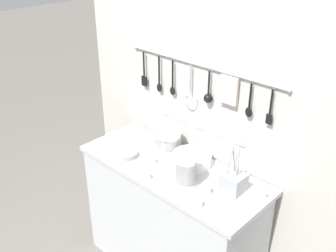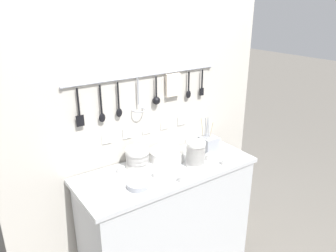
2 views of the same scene
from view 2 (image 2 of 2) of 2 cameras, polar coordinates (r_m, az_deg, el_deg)
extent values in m
cube|color=#B7BABC|center=(2.25, -0.17, -7.70)|extent=(1.25, 0.50, 0.03)
cube|color=#B7BABC|center=(2.49, -0.16, -16.53)|extent=(1.20, 0.48, 0.84)
cube|color=#BCB7AD|center=(2.41, -4.01, -2.13)|extent=(2.05, 0.04, 1.99)
cylinder|color=#93969E|center=(2.24, -3.89, 8.73)|extent=(1.15, 0.01, 0.01)
sphere|color=#93969E|center=(2.01, -18.12, 6.34)|extent=(0.02, 0.02, 0.02)
sphere|color=#93969E|center=(2.57, 7.32, 10.23)|extent=(0.02, 0.02, 0.02)
cylinder|color=black|center=(2.05, -15.36, 3.98)|extent=(0.01, 0.01, 0.18)
cube|color=black|center=(2.09, -15.05, 0.88)|extent=(0.05, 0.01, 0.07)
cylinder|color=#93969E|center=(2.04, -15.73, 6.60)|extent=(0.01, 0.01, 0.02)
cylinder|color=black|center=(2.10, -11.63, 4.52)|extent=(0.01, 0.01, 0.19)
ellipsoid|color=black|center=(2.14, -11.39, 1.42)|extent=(0.04, 0.02, 0.06)
cylinder|color=#93969E|center=(2.09, -11.96, 7.26)|extent=(0.01, 0.01, 0.02)
cylinder|color=black|center=(2.15, -8.66, 5.22)|extent=(0.01, 0.01, 0.18)
ellipsoid|color=black|center=(2.18, -8.50, 2.31)|extent=(0.04, 0.02, 0.06)
cylinder|color=#93969E|center=(2.14, -8.95, 7.77)|extent=(0.01, 0.01, 0.02)
cylinder|color=#93969E|center=(2.22, -5.20, 5.92)|extent=(0.01, 0.01, 0.17)
torus|color=#93969E|center=(2.25, -5.10, 2.79)|extent=(0.10, 0.10, 0.01)
cylinder|color=#93969E|center=(2.20, -5.44, 8.33)|extent=(0.01, 0.01, 0.02)
cylinder|color=black|center=(2.28, -2.07, 6.75)|extent=(0.01, 0.01, 0.15)
sphere|color=black|center=(2.31, -2.04, 4.45)|extent=(0.06, 0.06, 0.06)
cylinder|color=#93969E|center=(2.28, -2.27, 8.81)|extent=(0.01, 0.01, 0.02)
cube|color=beige|center=(2.36, 0.88, 7.16)|extent=(0.12, 0.02, 0.16)
cylinder|color=#93969E|center=(2.35, 0.72, 9.24)|extent=(0.01, 0.01, 0.02)
cylinder|color=black|center=(2.44, 3.64, 7.75)|extent=(0.01, 0.01, 0.15)
ellipsoid|color=black|center=(2.47, 3.58, 5.53)|extent=(0.04, 0.02, 0.06)
cylinder|color=#93969E|center=(2.44, 3.50, 9.61)|extent=(0.01, 0.01, 0.02)
cylinder|color=black|center=(2.52, 5.96, 8.10)|extent=(0.01, 0.01, 0.15)
cube|color=black|center=(2.55, 5.88, 5.95)|extent=(0.04, 0.01, 0.06)
cylinder|color=#93969E|center=(2.52, 5.85, 9.91)|extent=(0.01, 0.01, 0.02)
cube|color=white|center=(2.23, -10.66, -2.12)|extent=(0.07, 0.01, 0.07)
cube|color=white|center=(2.29, -7.11, -1.27)|extent=(0.07, 0.01, 0.07)
cube|color=white|center=(2.36, -3.76, -0.45)|extent=(0.07, 0.01, 0.07)
cube|color=white|center=(2.43, -0.61, 0.31)|extent=(0.07, 0.01, 0.07)
cube|color=white|center=(2.52, 2.33, 1.03)|extent=(0.07, 0.01, 0.07)
cylinder|color=white|center=(2.26, -5.31, -6.46)|extent=(0.16, 0.16, 0.05)
cylinder|color=white|center=(2.25, -5.33, -5.82)|extent=(0.16, 0.16, 0.05)
cylinder|color=white|center=(2.24, -5.36, -5.18)|extent=(0.16, 0.16, 0.05)
cylinder|color=white|center=(2.23, -5.38, -4.53)|extent=(0.16, 0.16, 0.05)
cylinder|color=white|center=(2.28, 4.77, -6.37)|extent=(0.13, 0.13, 0.04)
cylinder|color=white|center=(2.27, 4.79, -5.86)|extent=(0.13, 0.13, 0.04)
cylinder|color=white|center=(2.26, 4.81, -5.34)|extent=(0.13, 0.13, 0.04)
cylinder|color=white|center=(2.25, 4.82, -4.82)|extent=(0.13, 0.13, 0.04)
cylinder|color=white|center=(2.24, 4.84, -4.30)|extent=(0.13, 0.13, 0.04)
cylinder|color=white|center=(2.23, 4.86, -3.77)|extent=(0.13, 0.13, 0.04)
cylinder|color=white|center=(2.22, 4.88, -3.23)|extent=(0.13, 0.13, 0.04)
cylinder|color=white|center=(2.36, -0.21, -5.76)|extent=(0.24, 0.24, 0.01)
cylinder|color=white|center=(2.35, -0.21, -5.53)|extent=(0.24, 0.24, 0.01)
cylinder|color=white|center=(2.35, -0.21, -5.30)|extent=(0.24, 0.24, 0.01)
cylinder|color=white|center=(2.34, -0.22, -5.07)|extent=(0.24, 0.24, 0.01)
cylinder|color=white|center=(2.34, -0.22, -4.84)|extent=(0.24, 0.24, 0.01)
cylinder|color=white|center=(2.33, -0.22, -4.61)|extent=(0.24, 0.24, 0.01)
cylinder|color=white|center=(2.33, -0.22, -4.38)|extent=(0.24, 0.24, 0.01)
cylinder|color=#93969E|center=(2.03, -5.31, -10.30)|extent=(0.13, 0.13, 0.03)
cube|color=#93969E|center=(2.49, 7.07, -3.09)|extent=(0.12, 0.12, 0.11)
cylinder|color=#93969E|center=(2.45, 6.50, -0.76)|extent=(0.02, 0.03, 0.21)
cylinder|color=#93969E|center=(2.42, 6.85, -1.14)|extent=(0.03, 0.03, 0.21)
cylinder|color=#C6B793|center=(2.46, 7.46, -1.20)|extent=(0.02, 0.03, 0.17)
cylinder|color=#93969E|center=(2.47, 6.69, -1.00)|extent=(0.01, 0.02, 0.19)
cylinder|color=#93969E|center=(2.47, 7.09, -0.73)|extent=(0.02, 0.02, 0.21)
cylinder|color=#C6B793|center=(2.46, 6.02, -0.80)|extent=(0.03, 0.01, 0.20)
cylinder|color=white|center=(2.64, 8.64, -2.55)|extent=(0.05, 0.05, 0.04)
cylinder|color=white|center=(2.37, 7.17, -5.34)|extent=(0.05, 0.05, 0.04)
cylinder|color=white|center=(2.08, 2.61, -9.18)|extent=(0.05, 0.05, 0.04)
cylinder|color=white|center=(2.20, -8.19, -7.58)|extent=(0.05, 0.05, 0.04)
cylinder|color=white|center=(2.13, -1.89, -8.36)|extent=(0.05, 0.05, 0.04)
cylinder|color=white|center=(2.32, 9.94, -6.19)|extent=(0.05, 0.05, 0.04)
camera|label=1|loc=(2.53, 56.41, 18.51)|focal=42.00mm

